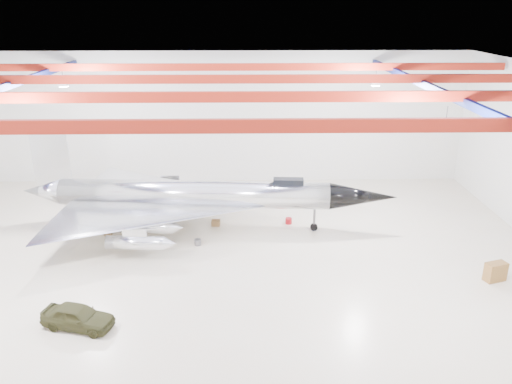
{
  "coord_description": "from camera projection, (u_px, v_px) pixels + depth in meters",
  "views": [
    {
      "loc": [
        1.62,
        -26.41,
        14.43
      ],
      "look_at": [
        2.2,
        2.0,
        3.75
      ],
      "focal_mm": 35.0,
      "sensor_mm": 36.0,
      "label": 1
    }
  ],
  "objects": [
    {
      "name": "floor",
      "position": [
        220.0,
        263.0,
        29.76
      ],
      "size": [
        40.0,
        40.0,
        0.0
      ],
      "primitive_type": "plane",
      "color": "beige",
      "rests_on": "ground"
    },
    {
      "name": "wall_back",
      "position": [
        227.0,
        118.0,
        41.87
      ],
      "size": [
        40.0,
        0.0,
        40.0
      ],
      "primitive_type": "plane",
      "rotation": [
        1.57,
        0.0,
        0.0
      ],
      "color": "silver",
      "rests_on": "floor"
    },
    {
      "name": "ceiling",
      "position": [
        215.0,
        75.0,
        25.89
      ],
      "size": [
        40.0,
        40.0,
        0.0
      ],
      "primitive_type": "plane",
      "rotation": [
        3.14,
        0.0,
        0.0
      ],
      "color": "#0A0F38",
      "rests_on": "wall_back"
    },
    {
      "name": "ceiling_structure",
      "position": [
        215.0,
        89.0,
        26.13
      ],
      "size": [
        39.5,
        29.5,
        1.08
      ],
      "color": "maroon",
      "rests_on": "ceiling"
    },
    {
      "name": "jet_aircraft",
      "position": [
        193.0,
        197.0,
        33.6
      ],
      "size": [
        25.38,
        15.43,
        6.92
      ],
      "rotation": [
        0.0,
        0.0,
        -0.07
      ],
      "color": "silver",
      "rests_on": "floor"
    },
    {
      "name": "jeep",
      "position": [
        78.0,
        317.0,
        23.62
      ],
      "size": [
        3.72,
        2.23,
        1.18
      ],
      "primitive_type": "imported",
      "rotation": [
        0.0,
        0.0,
        1.31
      ],
      "color": "#34341A",
      "rests_on": "floor"
    },
    {
      "name": "desk",
      "position": [
        495.0,
        272.0,
        27.68
      ],
      "size": [
        1.31,
        0.93,
        1.09
      ],
      "primitive_type": "cube",
      "rotation": [
        0.0,
        0.0,
        0.31
      ],
      "color": "brown",
      "rests_on": "floor"
    },
    {
      "name": "crate_ply",
      "position": [
        108.0,
        232.0,
        33.36
      ],
      "size": [
        0.54,
        0.45,
        0.35
      ],
      "primitive_type": "cube",
      "rotation": [
        0.0,
        0.0,
        0.12
      ],
      "color": "olive",
      "rests_on": "floor"
    },
    {
      "name": "toolbox_red",
      "position": [
        169.0,
        205.0,
        37.93
      ],
      "size": [
        0.4,
        0.32,
        0.27
      ],
      "primitive_type": "cube",
      "rotation": [
        0.0,
        0.0,
        0.02
      ],
      "color": "#A51019",
      "rests_on": "floor"
    },
    {
      "name": "engine_drum",
      "position": [
        198.0,
        242.0,
        31.91
      ],
      "size": [
        0.54,
        0.54,
        0.39
      ],
      "primitive_type": "cylinder",
      "rotation": [
        0.0,
        0.0,
        0.3
      ],
      "color": "#59595B",
      "rests_on": "floor"
    },
    {
      "name": "parts_bin",
      "position": [
        235.0,
        205.0,
        37.85
      ],
      "size": [
        0.61,
        0.52,
        0.37
      ],
      "primitive_type": "cube",
      "rotation": [
        0.0,
        0.0,
        -0.21
      ],
      "color": "olive",
      "rests_on": "floor"
    },
    {
      "name": "crate_small",
      "position": [
        129.0,
        217.0,
        35.95
      ],
      "size": [
        0.4,
        0.36,
        0.23
      ],
      "primitive_type": "cube",
      "rotation": [
        0.0,
        0.0,
        0.32
      ],
      "color": "#59595B",
      "rests_on": "floor"
    },
    {
      "name": "tool_chest",
      "position": [
        289.0,
        221.0,
        35.03
      ],
      "size": [
        0.52,
        0.52,
        0.41
      ],
      "primitive_type": "cylinder",
      "rotation": [
        0.0,
        0.0,
        -0.15
      ],
      "color": "#A51019",
      "rests_on": "floor"
    },
    {
      "name": "oil_barrel",
      "position": [
        216.0,
        223.0,
        34.73
      ],
      "size": [
        0.62,
        0.51,
        0.4
      ],
      "primitive_type": "cube",
      "rotation": [
        0.0,
        0.0,
        -0.09
      ],
      "color": "olive",
      "rests_on": "floor"
    },
    {
      "name": "spares_box",
      "position": [
        285.0,
        195.0,
        39.88
      ],
      "size": [
        0.47,
        0.47,
        0.41
      ],
      "primitive_type": "cylinder",
      "rotation": [
        0.0,
        0.0,
        -0.02
      ],
      "color": "#59595B",
      "rests_on": "floor"
    }
  ]
}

